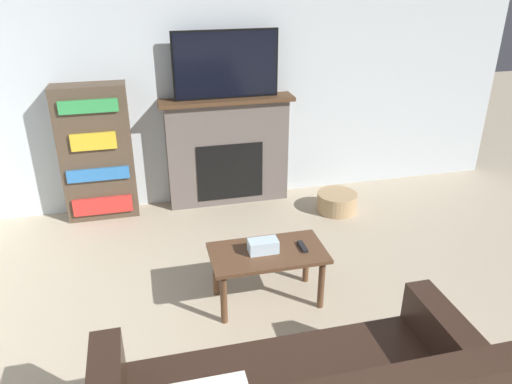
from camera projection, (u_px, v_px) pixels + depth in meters
name	position (u px, v px, depth m)	size (l,w,h in m)	color
wall_back	(228.00, 75.00, 5.07)	(6.28, 0.06, 2.70)	silver
fireplace	(228.00, 151.00, 5.27)	(1.37, 0.28, 1.15)	#605651
tv	(226.00, 65.00, 4.86)	(1.05, 0.03, 0.67)	black
coffee_table	(268.00, 259.00, 3.76)	(0.87, 0.47, 0.45)	brown
tissue_box	(263.00, 246.00, 3.70)	(0.22, 0.12, 0.10)	silver
remote_control	(302.00, 247.00, 3.77)	(0.04, 0.15, 0.02)	black
bookshelf	(97.00, 153.00, 4.92)	(0.69, 0.29, 1.36)	#4C3D2D
storage_basket	(337.00, 202.00, 5.25)	(0.42, 0.42, 0.20)	tan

